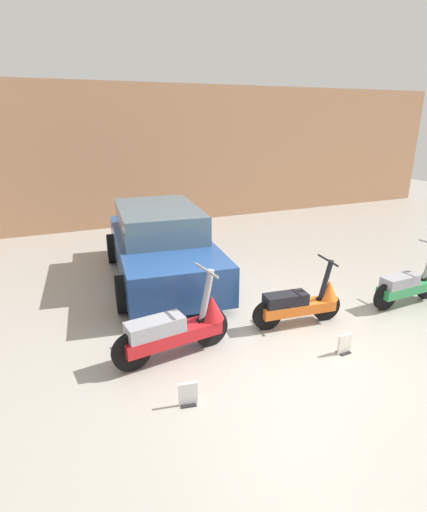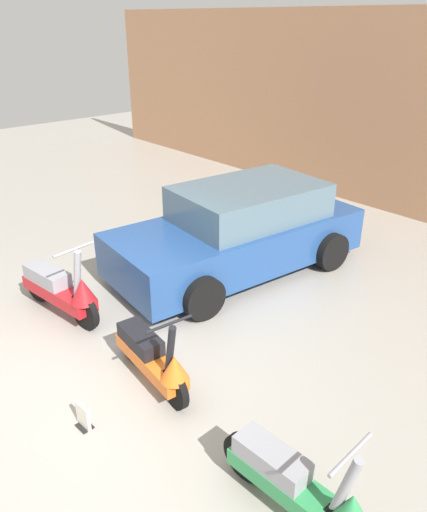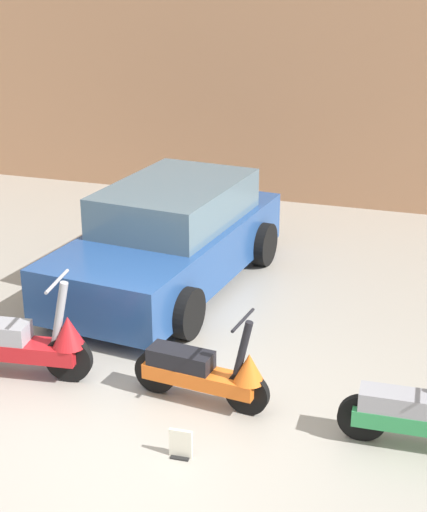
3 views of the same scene
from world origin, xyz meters
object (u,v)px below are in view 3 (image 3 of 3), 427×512
Objects in this scene: scooter_front_left at (23,342)px; scooter_front_center at (427,414)px; car_rear_left at (170,239)px; scooter_front_right at (206,372)px; placard_near_right_scooter at (181,445)px.

scooter_front_left is 1.12× the size of scooter_front_center.
scooter_front_right is at bearing 33.53° from car_rear_left.
scooter_front_left is 0.39× the size of car_rear_left.
car_rear_left reaches higher than scooter_front_center.
car_rear_left is (0.55, 2.64, 0.24)m from scooter_front_left.
scooter_front_left is at bearing -171.72° from scooter_front_right.
scooter_front_left is at bearing 158.16° from placard_near_right_scooter.
placard_near_right_scooter is at bearing -29.37° from scooter_front_left.
placard_near_right_scooter is at bearing -79.81° from scooter_front_right.
scooter_front_left is 5.97× the size of placard_near_right_scooter.
scooter_front_right is 2.90m from car_rear_left.
car_rear_left is at bearing 70.63° from scooter_front_left.
scooter_front_left is at bearing 177.02° from scooter_front_center.
scooter_front_right is 2.01m from scooter_front_center.
placard_near_right_scooter is (0.06, -0.86, -0.23)m from scooter_front_right.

